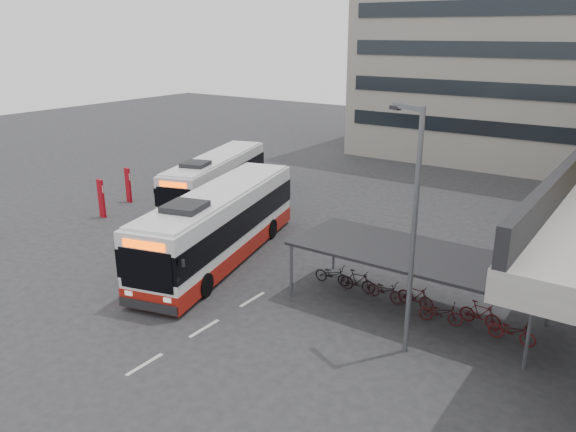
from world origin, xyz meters
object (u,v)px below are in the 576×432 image
Objects in this scene: bus_main at (220,225)px; pedestrian at (226,221)px; bus_teal at (216,180)px; lamp_post at (412,219)px.

bus_main is 3.29m from pedestrian.
bus_main is 1.12× the size of bus_teal.
lamp_post reaches higher than pedestrian.
bus_main reaches higher than bus_teal.
bus_main is at bearing -64.32° from bus_teal.
lamp_post is at bearing -88.74° from pedestrian.
bus_teal is 1.34× the size of lamp_post.
bus_teal is at bearing 69.65° from pedestrian.
lamp_post is at bearing -46.29° from bus_teal.
bus_main is 1.51× the size of lamp_post.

